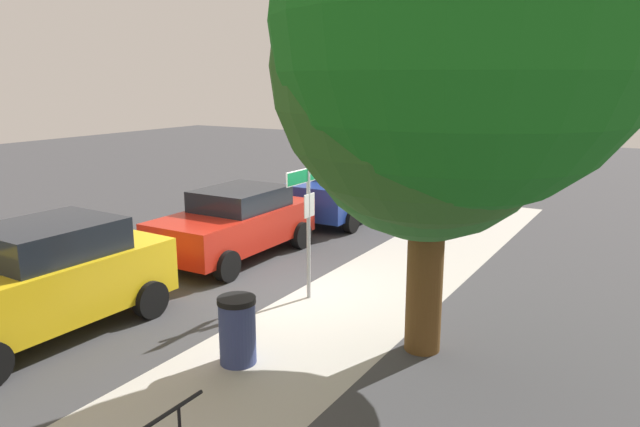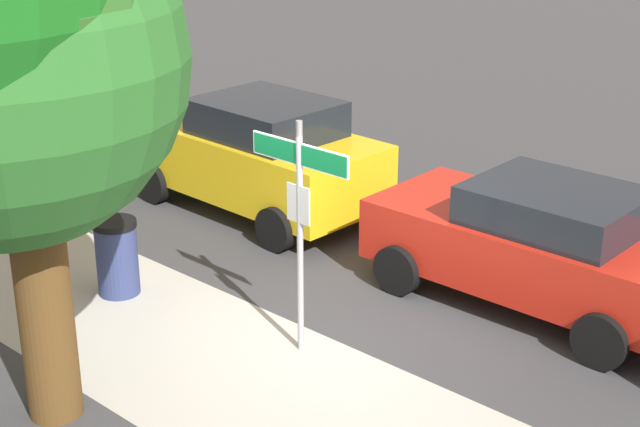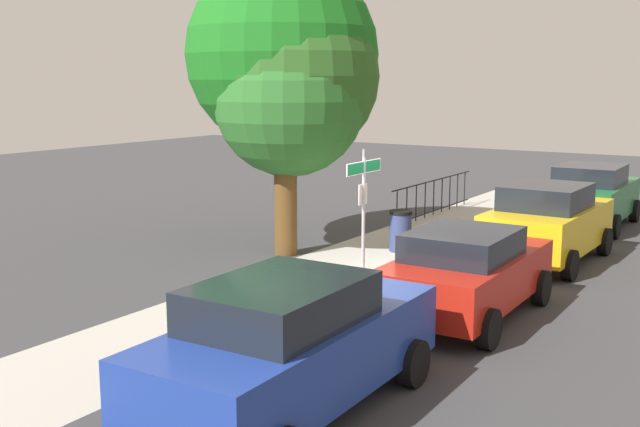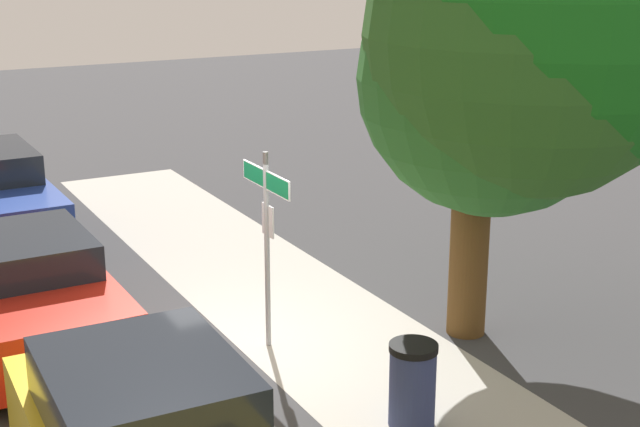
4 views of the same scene
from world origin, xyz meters
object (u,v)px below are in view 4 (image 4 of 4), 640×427
(street_sign, at_px, (267,215))
(shade_tree, at_px, (537,26))
(car_red, at_px, (32,293))
(trash_bin, at_px, (412,384))

(street_sign, xyz_separation_m, shade_tree, (1.55, 2.96, 2.40))
(shade_tree, xyz_separation_m, car_red, (-2.87, -5.74, -3.41))
(car_red, bearing_deg, trash_bin, 38.63)
(car_red, bearing_deg, shade_tree, 62.77)
(shade_tree, distance_m, car_red, 7.27)
(shade_tree, xyz_separation_m, trash_bin, (1.13, -2.46, -3.73))
(shade_tree, relative_size, trash_bin, 7.04)
(street_sign, distance_m, trash_bin, 3.03)
(shade_tree, distance_m, trash_bin, 4.61)
(car_red, bearing_deg, street_sign, 63.86)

